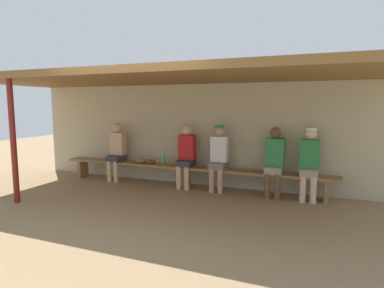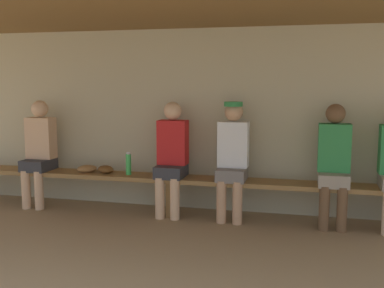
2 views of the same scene
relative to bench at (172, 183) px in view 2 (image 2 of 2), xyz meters
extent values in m
plane|color=#937754|center=(0.00, -1.55, -0.39)|extent=(24.00, 24.00, 0.00)
cube|color=#B7AD8C|center=(0.00, 0.45, 0.71)|extent=(8.00, 0.20, 2.20)
cube|color=brown|center=(0.00, -0.85, 1.87)|extent=(8.00, 2.80, 0.12)
cube|color=olive|center=(0.00, 0.00, 0.05)|extent=(6.00, 0.36, 0.05)
cube|color=olive|center=(0.00, 0.00, -0.18)|extent=(0.08, 0.29, 0.41)
cube|color=#333338|center=(-1.75, -0.02, 0.14)|extent=(0.32, 0.40, 0.14)
cylinder|color=#DBAD84|center=(-1.84, -0.18, -0.15)|extent=(0.11, 0.11, 0.48)
cylinder|color=#DBAD84|center=(-1.66, -0.18, -0.15)|extent=(0.11, 0.11, 0.48)
cube|color=#DBAD84|center=(-1.75, 0.06, 0.47)|extent=(0.34, 0.20, 0.52)
sphere|color=#DBAD84|center=(-1.75, 0.06, 0.84)|extent=(0.21, 0.21, 0.21)
cube|color=gray|center=(1.81, -0.02, 0.14)|extent=(0.32, 0.40, 0.14)
cylinder|color=brown|center=(1.72, -0.18, -0.15)|extent=(0.11, 0.11, 0.48)
cylinder|color=brown|center=(1.90, -0.18, -0.15)|extent=(0.11, 0.11, 0.48)
cube|color=#2D8442|center=(1.81, 0.06, 0.47)|extent=(0.34, 0.20, 0.52)
sphere|color=brown|center=(1.81, 0.06, 0.84)|extent=(0.21, 0.21, 0.21)
cube|color=#333338|center=(-0.01, -0.02, 0.14)|extent=(0.32, 0.40, 0.14)
cylinder|color=#DBAD84|center=(-0.10, -0.18, -0.15)|extent=(0.11, 0.11, 0.48)
cylinder|color=#DBAD84|center=(0.08, -0.18, -0.15)|extent=(0.11, 0.11, 0.48)
cube|color=red|center=(-0.01, 0.06, 0.47)|extent=(0.34, 0.20, 0.52)
sphere|color=#DBAD84|center=(-0.01, 0.06, 0.84)|extent=(0.21, 0.21, 0.21)
cube|color=slate|center=(0.71, -0.02, 0.14)|extent=(0.32, 0.40, 0.14)
cylinder|color=tan|center=(0.62, -0.18, -0.15)|extent=(0.11, 0.11, 0.48)
cylinder|color=tan|center=(0.80, -0.18, -0.15)|extent=(0.11, 0.11, 0.48)
cube|color=white|center=(0.71, 0.06, 0.47)|extent=(0.34, 0.20, 0.52)
sphere|color=tan|center=(0.71, 0.06, 0.84)|extent=(0.21, 0.21, 0.21)
cylinder|color=#2D8442|center=(0.71, 0.02, 0.93)|extent=(0.21, 0.21, 0.05)
cylinder|color=green|center=(-0.55, -0.01, 0.20)|extent=(0.06, 0.06, 0.25)
cylinder|color=white|center=(-0.55, -0.01, 0.33)|extent=(0.04, 0.04, 0.02)
ellipsoid|color=olive|center=(-1.09, 0.00, 0.12)|extent=(0.29, 0.27, 0.09)
ellipsoid|color=brown|center=(-0.86, 0.02, 0.12)|extent=(0.29, 0.28, 0.09)
camera|label=1|loc=(2.54, -6.09, 1.37)|focal=29.57mm
camera|label=2|loc=(1.53, -5.17, 1.19)|focal=43.65mm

